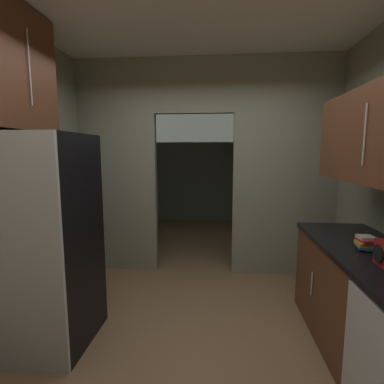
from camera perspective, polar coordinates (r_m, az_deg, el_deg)
name	(u,v)px	position (r m, az deg, el deg)	size (l,w,h in m)	color
ground	(193,350)	(2.79, 0.20, -28.14)	(20.00, 20.00, 0.00)	brown
kitchen_overhead_slab	(198,10)	(3.02, 1.24, 31.62)	(3.80, 7.38, 0.06)	silver
kitchen_partition	(208,161)	(3.95, 3.02, 6.07)	(3.40, 0.12, 2.83)	gray
adjoining_room_shell	(210,163)	(6.01, 3.42, 5.68)	(3.40, 3.08, 2.83)	gray
refrigerator	(42,242)	(2.81, -26.84, -8.51)	(0.76, 0.78, 1.78)	black
lower_cabinet_run	(376,315)	(2.71, 31.95, -19.46)	(0.68, 2.03, 0.89)	brown
dishwasher	(367,373)	(2.16, 30.64, -27.78)	(0.02, 0.56, 0.83)	#B7BABC
upper_cabinet_fridgeside	(8,68)	(3.00, -31.83, 19.59)	(0.36, 0.84, 1.00)	brown
book_stack	(366,243)	(2.65, 30.50, -8.46)	(0.15, 0.17, 0.11)	#388C47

